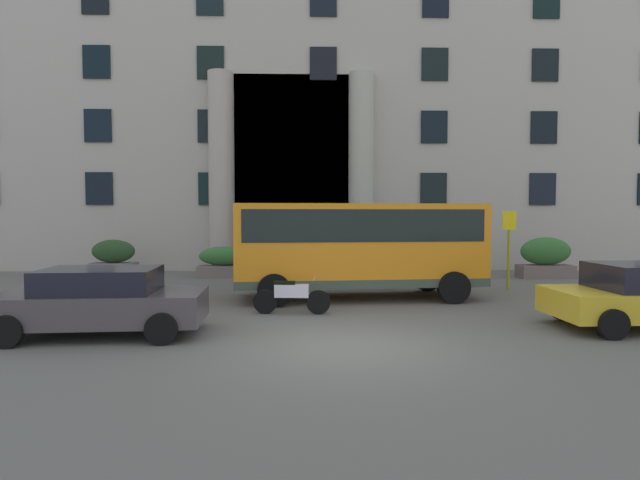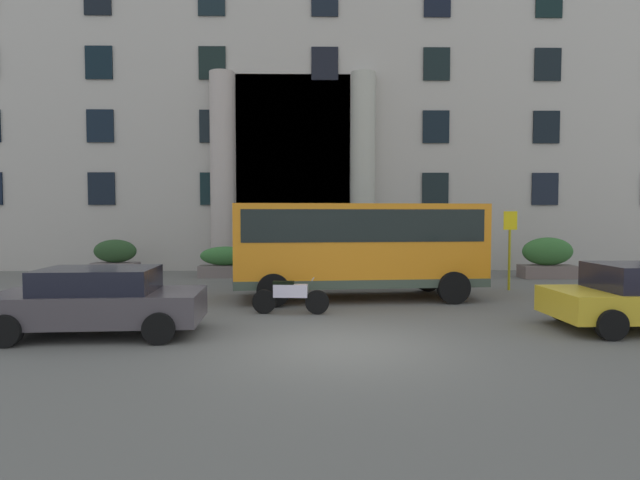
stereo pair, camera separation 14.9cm
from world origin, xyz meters
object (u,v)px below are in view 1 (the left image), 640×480
at_px(bus_stop_sign, 509,241).
at_px(hedge_planter_entrance_right, 545,258).
at_px(orange_minibus, 358,242).
at_px(hedge_planter_east, 224,263).
at_px(motorcycle_near_kerb, 290,296).
at_px(hedge_planter_far_east, 442,259).
at_px(scooter_by_planter, 616,293).
at_px(hedge_planter_far_west, 113,259).
at_px(parked_hatchback_near, 100,301).
at_px(hedge_planter_entrance_left, 332,261).

bearing_deg(bus_stop_sign, hedge_planter_entrance_right, 49.47).
distance_m(orange_minibus, hedge_planter_east, 7.08).
relative_size(bus_stop_sign, motorcycle_near_kerb, 1.34).
distance_m(hedge_planter_entrance_right, hedge_planter_east, 12.58).
bearing_deg(motorcycle_near_kerb, hedge_planter_far_east, 56.40).
relative_size(bus_stop_sign, hedge_planter_entrance_right, 1.25).
bearing_deg(hedge_planter_far_east, bus_stop_sign, -67.61).
relative_size(hedge_planter_entrance_right, scooter_by_planter, 1.04).
relative_size(hedge_planter_far_west, motorcycle_near_kerb, 0.91).
bearing_deg(parked_hatchback_near, orange_minibus, 34.94).
relative_size(hedge_planter_far_west, scooter_by_planter, 0.88).
distance_m(hedge_planter_entrance_left, hedge_planter_far_east, 4.31).
height_order(orange_minibus, scooter_by_planter, orange_minibus).
bearing_deg(hedge_planter_east, hedge_planter_entrance_right, -1.74).
height_order(orange_minibus, hedge_planter_far_west, orange_minibus).
bearing_deg(bus_stop_sign, hedge_planter_far_west, 165.24).
bearing_deg(hedge_planter_east, orange_minibus, -47.20).
relative_size(hedge_planter_east, scooter_by_planter, 1.04).
xyz_separation_m(hedge_planter_east, parked_hatchback_near, (-0.98, -9.68, 0.13)).
distance_m(parked_hatchback_near, scooter_by_planter, 12.41).
distance_m(hedge_planter_entrance_right, hedge_planter_entrance_left, 8.36).
relative_size(hedge_planter_entrance_right, hedge_planter_far_west, 1.18).
xyz_separation_m(hedge_planter_entrance_left, scooter_by_planter, (6.97, -7.45, -0.16)).
bearing_deg(parked_hatchback_near, hedge_planter_entrance_left, 58.65).
bearing_deg(hedge_planter_far_east, hedge_planter_east, 177.98).
xyz_separation_m(hedge_planter_entrance_right, motorcycle_near_kerb, (-9.75, -7.10, -0.31)).
xyz_separation_m(orange_minibus, hedge_planter_east, (-4.76, 5.14, -1.07)).
relative_size(bus_stop_sign, hedge_planter_far_east, 1.44).
bearing_deg(scooter_by_planter, hedge_planter_far_east, 104.03).
relative_size(hedge_planter_far_east, motorcycle_near_kerb, 0.93).
bearing_deg(motorcycle_near_kerb, hedge_planter_east, 115.51).
height_order(hedge_planter_entrance_right, hedge_planter_far_east, hedge_planter_entrance_right).
bearing_deg(hedge_planter_east, motorcycle_near_kerb, -69.29).
bearing_deg(hedge_planter_entrance_right, hedge_planter_far_east, 178.84).
bearing_deg(motorcycle_near_kerb, hedge_planter_entrance_right, 40.87).
relative_size(hedge_planter_entrance_right, hedge_planter_far_east, 1.15).
relative_size(bus_stop_sign, hedge_planter_far_west, 1.47).
distance_m(bus_stop_sign, scooter_by_planter, 4.13).
height_order(bus_stop_sign, motorcycle_near_kerb, bus_stop_sign).
distance_m(hedge_planter_far_east, motorcycle_near_kerb, 9.17).
bearing_deg(scooter_by_planter, hedge_planter_entrance_left, 126.13).
xyz_separation_m(hedge_planter_entrance_right, parked_hatchback_near, (-13.55, -9.30, -0.05)).
bearing_deg(parked_hatchback_near, bus_stop_sign, 26.03).
height_order(hedge_planter_entrance_left, parked_hatchback_near, parked_hatchback_near).
bearing_deg(parked_hatchback_near, motorcycle_near_kerb, 26.53).
bearing_deg(bus_stop_sign, scooter_by_planter, -70.28).
xyz_separation_m(hedge_planter_entrance_right, hedge_planter_far_east, (-4.05, 0.08, -0.02)).
xyz_separation_m(hedge_planter_entrance_left, hedge_planter_far_west, (-8.62, 0.04, 0.11)).
height_order(bus_stop_sign, hedge_planter_east, bus_stop_sign).
height_order(hedge_planter_entrance_right, scooter_by_planter, hedge_planter_entrance_right).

